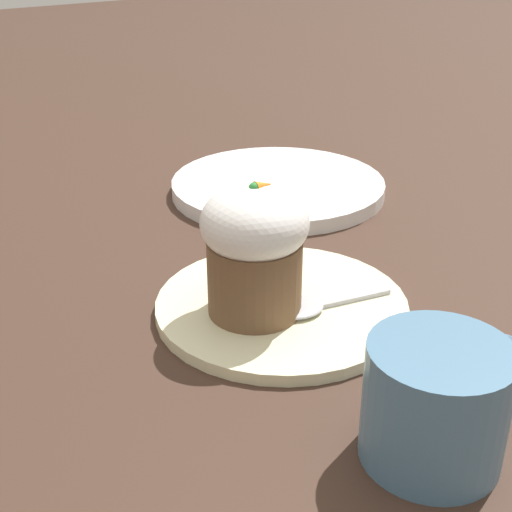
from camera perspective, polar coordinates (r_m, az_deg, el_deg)
name	(u,v)px	position (r m, az deg, el deg)	size (l,w,h in m)	color
ground_plane	(281,311)	(0.59, 2.04, -4.44)	(4.00, 4.00, 0.00)	#3D281E
dessert_plate	(281,306)	(0.59, 2.05, -4.02)	(0.21, 0.21, 0.01)	beige
carrot_cake	(256,249)	(0.55, 0.00, 0.60)	(0.08, 0.08, 0.11)	brown
spoon	(306,306)	(0.58, 3.99, -4.05)	(0.11, 0.04, 0.01)	#B7B7BC
coffee_cup	(438,402)	(0.45, 14.37, -11.25)	(0.12, 0.09, 0.08)	teal
side_plate	(278,186)	(0.83, 1.76, 5.59)	(0.25, 0.25, 0.02)	white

